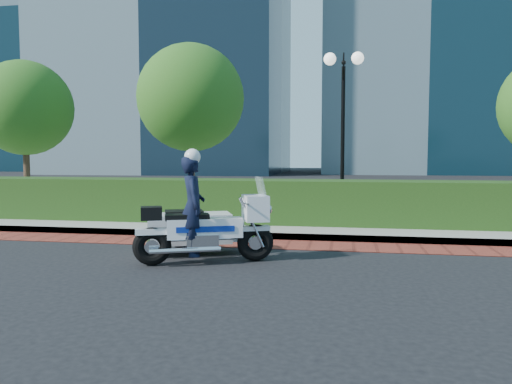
% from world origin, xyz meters
% --- Properties ---
extents(ground, '(120.00, 120.00, 0.00)m').
position_xyz_m(ground, '(0.00, 0.00, 0.00)').
color(ground, black).
rests_on(ground, ground).
extents(brick_strip, '(60.00, 1.00, 0.01)m').
position_xyz_m(brick_strip, '(0.00, 1.50, 0.01)').
color(brick_strip, maroon).
rests_on(brick_strip, ground).
extents(sidewalk, '(60.00, 8.00, 0.15)m').
position_xyz_m(sidewalk, '(0.00, 6.00, 0.07)').
color(sidewalk, gray).
rests_on(sidewalk, ground).
extents(hedge_main, '(18.00, 1.20, 1.00)m').
position_xyz_m(hedge_main, '(0.00, 3.60, 0.65)').
color(hedge_main, black).
rests_on(hedge_main, sidewalk).
extents(lamppost, '(1.02, 0.70, 4.21)m').
position_xyz_m(lamppost, '(1.00, 5.20, 2.96)').
color(lamppost, black).
rests_on(lamppost, sidewalk).
extents(tree_a, '(3.00, 3.00, 4.58)m').
position_xyz_m(tree_a, '(-9.00, 6.50, 3.22)').
color(tree_a, '#332319').
rests_on(tree_a, sidewalk).
extents(tree_b, '(3.20, 3.20, 4.89)m').
position_xyz_m(tree_b, '(-3.50, 6.50, 3.43)').
color(tree_b, '#332319').
rests_on(tree_b, sidewalk).
extents(tower_far_left, '(16.00, 14.00, 34.00)m').
position_xyz_m(tower_far_left, '(-36.00, 46.00, 17.00)').
color(tower_far_left, black).
rests_on(tower_far_left, ground).
extents(police_motorcycle, '(2.33, 1.73, 1.83)m').
position_xyz_m(police_motorcycle, '(-1.33, -0.09, 0.63)').
color(police_motorcycle, black).
rests_on(police_motorcycle, ground).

